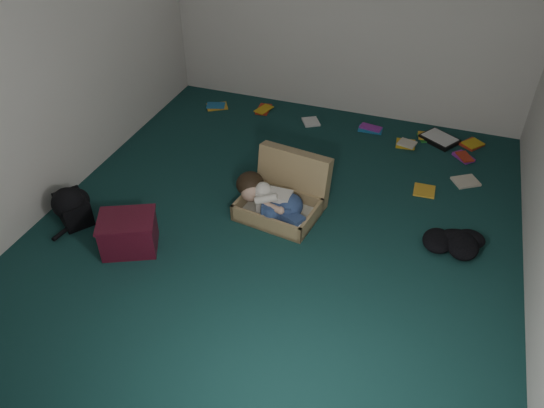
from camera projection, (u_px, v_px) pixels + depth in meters
The scene contains 10 objects.
floor at pixel (278, 226), 4.59m from camera, with size 4.50×4.50×0.00m, color #143B39.
wall_front at pixel (97, 320), 2.12m from camera, with size 4.50×4.50×0.00m, color silver.
wall_left at pixel (48, 51), 4.32m from camera, with size 4.50×4.50×0.00m, color silver.
suitcase at pixel (285, 195), 4.70m from camera, with size 0.76×0.75×0.50m.
person at pixel (271, 200), 4.57m from camera, with size 0.71×0.43×0.31m.
maroon_bin at pixel (129, 233), 4.28m from camera, with size 0.55×0.51×0.31m.
backpack at pixel (73, 208), 4.58m from camera, with size 0.42×0.34×0.25m, color black, non-canonical shape.
clothing_pile at pixel (453, 237), 4.37m from camera, with size 0.43×0.35×0.14m, color black, non-canonical shape.
paper_tray at pixel (440, 139), 5.70m from camera, with size 0.45×0.42×0.05m.
book_scatter at pixel (377, 140), 5.70m from camera, with size 3.14×1.25×0.02m.
Camera 1 is at (1.13, -3.32, 2.97)m, focal length 35.00 mm.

